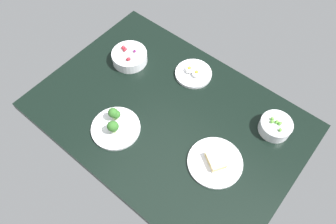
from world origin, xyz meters
TOP-DOWN VIEW (x-y plane):
  - dining_table at (0.00, 0.00)cm, footprint 118.30×82.28cm
  - bowl_berries at (-35.12, 12.57)cm, footprint 17.55×17.55cm
  - plate_sandwich at (29.86, -5.94)cm, footprint 22.75×22.75cm
  - plate_eggs at (-5.02, 25.51)cm, footprint 17.79×17.79cm
  - bowl_peas at (40.63, 23.22)cm, footprint 13.93×13.93cm
  - plate_broccoli at (-13.08, -20.18)cm, footprint 21.52×21.52cm

SIDE VIEW (x-z plane):
  - dining_table at x=0.00cm, z-range 0.00..4.00cm
  - plate_sandwich at x=29.86cm, z-range 2.89..7.29cm
  - plate_eggs at x=-5.02cm, z-range 2.83..7.59cm
  - plate_broccoli at x=-13.08cm, z-range 2.18..10.39cm
  - bowl_berries at x=-35.12cm, z-range 3.39..10.60cm
  - bowl_peas at x=40.63cm, z-range 3.64..10.65cm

